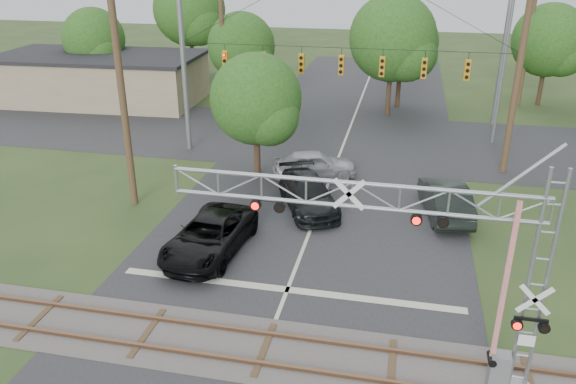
% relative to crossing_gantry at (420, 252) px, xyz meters
% --- Properties ---
extents(road_main, '(14.00, 90.00, 0.02)m').
position_rel_crossing_gantry_xyz_m(road_main, '(-4.47, 8.36, -4.28)').
color(road_main, '#262628').
rests_on(road_main, ground).
extents(road_cross, '(90.00, 12.00, 0.02)m').
position_rel_crossing_gantry_xyz_m(road_cross, '(-4.47, 22.36, -4.28)').
color(road_cross, '#262628').
rests_on(road_cross, ground).
extents(railroad_track, '(90.00, 3.20, 0.17)m').
position_rel_crossing_gantry_xyz_m(railroad_track, '(-4.47, 0.36, -4.26)').
color(railroad_track, '#4A4340').
rests_on(railroad_track, ground).
extents(crossing_gantry, '(10.38, 0.89, 6.94)m').
position_rel_crossing_gantry_xyz_m(crossing_gantry, '(0.00, 0.00, 0.00)').
color(crossing_gantry, gray).
rests_on(crossing_gantry, ground).
extents(traffic_signal_span, '(19.34, 0.36, 11.50)m').
position_rel_crossing_gantry_xyz_m(traffic_signal_span, '(-3.59, 18.36, 1.45)').
color(traffic_signal_span, slate).
rests_on(traffic_signal_span, ground).
extents(pickup_black, '(3.06, 5.81, 1.56)m').
position_rel_crossing_gantry_xyz_m(pickup_black, '(-8.24, 5.99, -3.51)').
color(pickup_black, black).
rests_on(pickup_black, ground).
extents(car_dark, '(4.18, 5.74, 1.54)m').
position_rel_crossing_gantry_xyz_m(car_dark, '(-5.01, 11.18, -3.52)').
color(car_dark, black).
rests_on(car_dark, ground).
extents(sedan_silver, '(4.96, 3.31, 1.57)m').
position_rel_crossing_gantry_xyz_m(sedan_silver, '(-5.38, 15.18, -3.51)').
color(sedan_silver, '#A0A2A8').
rests_on(sedan_silver, ground).
extents(suv_dark, '(2.60, 5.26, 1.66)m').
position_rel_crossing_gantry_xyz_m(suv_dark, '(1.50, 11.82, -3.46)').
color(suv_dark, black).
rests_on(suv_dark, ground).
extents(commercial_building, '(16.97, 9.27, 3.87)m').
position_rel_crossing_gantry_xyz_m(commercial_building, '(-25.60, 28.44, -2.35)').
color(commercial_building, '#8A765C').
rests_on(commercial_building, ground).
extents(streetlight, '(2.47, 0.26, 9.27)m').
position_rel_crossing_gantry_xyz_m(streetlight, '(4.87, 23.72, 0.89)').
color(streetlight, slate).
rests_on(streetlight, ground).
extents(utility_poles, '(24.75, 28.30, 14.24)m').
position_rel_crossing_gantry_xyz_m(utility_poles, '(-1.18, 20.52, 2.12)').
color(utility_poles, '#44341F').
rests_on(utility_poles, ground).
extents(treeline, '(49.97, 31.33, 9.82)m').
position_rel_crossing_gantry_xyz_m(treeline, '(-5.58, 30.24, 0.99)').
color(treeline, '#3A281A').
rests_on(treeline, ground).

